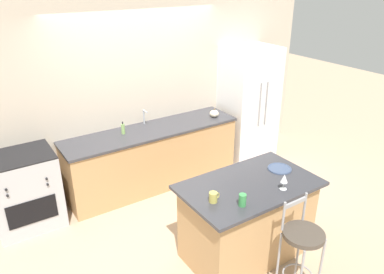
{
  "coord_description": "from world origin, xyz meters",
  "views": [
    {
      "loc": [
        -2.21,
        -4.05,
        2.97
      ],
      "look_at": [
        0.06,
        -0.58,
        1.11
      ],
      "focal_mm": 35.0,
      "sensor_mm": 36.0,
      "label": 1
    }
  ],
  "objects_px": {
    "pumpkin_decoration": "(214,114)",
    "refrigerator": "(248,104)",
    "coffee_mug": "(213,197)",
    "wine_glass": "(284,179)",
    "tumbler_cup": "(242,200)",
    "oven_range": "(25,190)",
    "bar_stool_near": "(302,244)",
    "dinner_plate": "(280,168)",
    "soap_bottle": "(123,129)"
  },
  "relations": [
    {
      "from": "refrigerator",
      "to": "bar_stool_near",
      "type": "relative_size",
      "value": 1.8
    },
    {
      "from": "bar_stool_near",
      "to": "soap_bottle",
      "type": "relative_size",
      "value": 5.79
    },
    {
      "from": "refrigerator",
      "to": "bar_stool_near",
      "type": "height_order",
      "value": "refrigerator"
    },
    {
      "from": "wine_glass",
      "to": "refrigerator",
      "type": "bearing_deg",
      "value": 56.86
    },
    {
      "from": "bar_stool_near",
      "to": "dinner_plate",
      "type": "xyz_separation_m",
      "value": [
        0.44,
        0.77,
        0.33
      ]
    },
    {
      "from": "tumbler_cup",
      "to": "pumpkin_decoration",
      "type": "xyz_separation_m",
      "value": [
        1.2,
        2.08,
        -0.02
      ]
    },
    {
      "from": "oven_range",
      "to": "wine_glass",
      "type": "relative_size",
      "value": 5.67
    },
    {
      "from": "oven_range",
      "to": "bar_stool_near",
      "type": "bearing_deg",
      "value": -53.02
    },
    {
      "from": "refrigerator",
      "to": "pumpkin_decoration",
      "type": "distance_m",
      "value": 0.77
    },
    {
      "from": "refrigerator",
      "to": "coffee_mug",
      "type": "xyz_separation_m",
      "value": [
        -2.16,
        -1.97,
        0.03
      ]
    },
    {
      "from": "refrigerator",
      "to": "oven_range",
      "type": "height_order",
      "value": "refrigerator"
    },
    {
      "from": "oven_range",
      "to": "refrigerator",
      "type": "bearing_deg",
      "value": -0.14
    },
    {
      "from": "pumpkin_decoration",
      "to": "wine_glass",
      "type": "bearing_deg",
      "value": -107.46
    },
    {
      "from": "wine_glass",
      "to": "tumbler_cup",
      "type": "xyz_separation_m",
      "value": [
        -0.54,
        0.0,
        -0.06
      ]
    },
    {
      "from": "wine_glass",
      "to": "pumpkin_decoration",
      "type": "distance_m",
      "value": 2.19
    },
    {
      "from": "coffee_mug",
      "to": "dinner_plate",
      "type": "bearing_deg",
      "value": 6.46
    },
    {
      "from": "soap_bottle",
      "to": "bar_stool_near",
      "type": "bearing_deg",
      "value": -77.14
    },
    {
      "from": "wine_glass",
      "to": "tumbler_cup",
      "type": "distance_m",
      "value": 0.55
    },
    {
      "from": "soap_bottle",
      "to": "tumbler_cup",
      "type": "bearing_deg",
      "value": -83.95
    },
    {
      "from": "bar_stool_near",
      "to": "tumbler_cup",
      "type": "relative_size",
      "value": 8.45
    },
    {
      "from": "coffee_mug",
      "to": "wine_glass",
      "type": "bearing_deg",
      "value": -15.78
    },
    {
      "from": "bar_stool_near",
      "to": "tumbler_cup",
      "type": "bearing_deg",
      "value": 130.04
    },
    {
      "from": "refrigerator",
      "to": "tumbler_cup",
      "type": "distance_m",
      "value": 2.93
    },
    {
      "from": "coffee_mug",
      "to": "pumpkin_decoration",
      "type": "xyz_separation_m",
      "value": [
        1.39,
        1.88,
        -0.01
      ]
    },
    {
      "from": "wine_glass",
      "to": "pumpkin_decoration",
      "type": "relative_size",
      "value": 1.23
    },
    {
      "from": "soap_bottle",
      "to": "wine_glass",
      "type": "bearing_deg",
      "value": -70.84
    },
    {
      "from": "pumpkin_decoration",
      "to": "dinner_plate",
      "type": "bearing_deg",
      "value": -102.22
    },
    {
      "from": "soap_bottle",
      "to": "oven_range",
      "type": "bearing_deg",
      "value": -177.57
    },
    {
      "from": "refrigerator",
      "to": "soap_bottle",
      "type": "xyz_separation_m",
      "value": [
        -2.21,
        0.07,
        0.04
      ]
    },
    {
      "from": "pumpkin_decoration",
      "to": "coffee_mug",
      "type": "bearing_deg",
      "value": -126.51
    },
    {
      "from": "oven_range",
      "to": "pumpkin_decoration",
      "type": "xyz_separation_m",
      "value": [
        2.81,
        -0.1,
        0.47
      ]
    },
    {
      "from": "oven_range",
      "to": "pumpkin_decoration",
      "type": "height_order",
      "value": "pumpkin_decoration"
    },
    {
      "from": "dinner_plate",
      "to": "coffee_mug",
      "type": "bearing_deg",
      "value": -173.54
    },
    {
      "from": "pumpkin_decoration",
      "to": "soap_bottle",
      "type": "xyz_separation_m",
      "value": [
        -1.44,
        0.16,
        0.02
      ]
    },
    {
      "from": "bar_stool_near",
      "to": "dinner_plate",
      "type": "bearing_deg",
      "value": 60.09
    },
    {
      "from": "dinner_plate",
      "to": "tumbler_cup",
      "type": "bearing_deg",
      "value": -158.77
    },
    {
      "from": "oven_range",
      "to": "coffee_mug",
      "type": "height_order",
      "value": "coffee_mug"
    },
    {
      "from": "tumbler_cup",
      "to": "soap_bottle",
      "type": "relative_size",
      "value": 0.69
    },
    {
      "from": "pumpkin_decoration",
      "to": "refrigerator",
      "type": "bearing_deg",
      "value": 6.99
    },
    {
      "from": "refrigerator",
      "to": "pumpkin_decoration",
      "type": "bearing_deg",
      "value": -173.01
    },
    {
      "from": "oven_range",
      "to": "tumbler_cup",
      "type": "relative_size",
      "value": 7.88
    },
    {
      "from": "tumbler_cup",
      "to": "refrigerator",
      "type": "bearing_deg",
      "value": 47.89
    },
    {
      "from": "oven_range",
      "to": "wine_glass",
      "type": "xyz_separation_m",
      "value": [
        2.15,
        -2.19,
        0.55
      ]
    },
    {
      "from": "wine_glass",
      "to": "coffee_mug",
      "type": "bearing_deg",
      "value": 164.22
    },
    {
      "from": "oven_range",
      "to": "tumbler_cup",
      "type": "distance_m",
      "value": 2.76
    },
    {
      "from": "refrigerator",
      "to": "bar_stool_near",
      "type": "distance_m",
      "value": 3.09
    },
    {
      "from": "coffee_mug",
      "to": "tumbler_cup",
      "type": "xyz_separation_m",
      "value": [
        0.19,
        -0.2,
        0.01
      ]
    },
    {
      "from": "wine_glass",
      "to": "tumbler_cup",
      "type": "relative_size",
      "value": 1.39
    },
    {
      "from": "dinner_plate",
      "to": "wine_glass",
      "type": "height_order",
      "value": "wine_glass"
    },
    {
      "from": "pumpkin_decoration",
      "to": "oven_range",
      "type": "bearing_deg",
      "value": 177.91
    }
  ]
}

